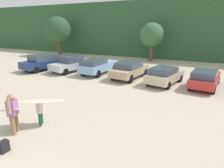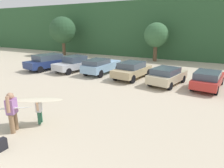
% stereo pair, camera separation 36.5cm
% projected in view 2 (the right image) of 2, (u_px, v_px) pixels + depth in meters
% --- Properties ---
extents(hillside_ridge, '(108.00, 12.00, 8.06)m').
position_uv_depth(hillside_ridge, '(190.00, 29.00, 31.39)').
color(hillside_ridge, '#2D5633').
rests_on(hillside_ridge, ground_plane).
extents(tree_far_right, '(4.13, 4.13, 5.97)m').
position_uv_depth(tree_far_right, '(63.00, 30.00, 31.78)').
color(tree_far_right, brown).
rests_on(tree_far_right, ground_plane).
extents(tree_left, '(3.14, 3.14, 4.98)m').
position_uv_depth(tree_left, '(156.00, 35.00, 26.01)').
color(tree_left, brown).
rests_on(tree_left, ground_plane).
extents(parked_car_navy, '(2.77, 5.05, 1.61)m').
position_uv_depth(parked_car_navy, '(48.00, 61.00, 21.66)').
color(parked_car_navy, navy).
rests_on(parked_car_navy, ground_plane).
extents(parked_car_silver, '(2.64, 4.42, 1.58)m').
position_uv_depth(parked_car_silver, '(74.00, 64.00, 20.67)').
color(parked_car_silver, silver).
rests_on(parked_car_silver, ground_plane).
extents(parked_car_sky_blue, '(1.97, 4.60, 1.50)m').
position_uv_depth(parked_car_sky_blue, '(101.00, 66.00, 19.57)').
color(parked_car_sky_blue, '#84ADD1').
rests_on(parked_car_sky_blue, ground_plane).
extents(parked_car_tan, '(2.32, 4.48, 1.49)m').
position_uv_depth(parked_car_tan, '(132.00, 70.00, 17.84)').
color(parked_car_tan, tan).
rests_on(parked_car_tan, ground_plane).
extents(parked_car_champagne, '(2.49, 4.23, 1.39)m').
position_uv_depth(parked_car_champagne, '(167.00, 76.00, 15.95)').
color(parked_car_champagne, beige).
rests_on(parked_car_champagne, ground_plane).
extents(parked_car_red, '(2.15, 4.66, 1.36)m').
position_uv_depth(parked_car_red, '(208.00, 79.00, 15.01)').
color(parked_car_red, '#B72D28').
rests_on(parked_car_red, ground_plane).
extents(person_adult, '(0.50, 0.74, 1.80)m').
position_uv_depth(person_adult, '(12.00, 110.00, 8.69)').
color(person_adult, '#8C6B4C').
rests_on(person_adult, ground_plane).
extents(person_child, '(0.37, 0.54, 1.26)m').
position_uv_depth(person_child, '(39.00, 109.00, 9.53)').
color(person_child, '#26593F').
rests_on(person_child, ground_plane).
extents(person_companion, '(0.44, 0.69, 1.54)m').
position_uv_depth(person_companion, '(12.00, 111.00, 8.91)').
color(person_companion, '#26593F').
rests_on(person_companion, ground_plane).
extents(surfboard_white, '(1.63, 1.46, 0.24)m').
position_uv_depth(surfboard_white, '(12.00, 108.00, 8.71)').
color(surfboard_white, white).
extents(surfboard_cream, '(2.30, 1.74, 0.07)m').
position_uv_depth(surfboard_cream, '(37.00, 100.00, 9.27)').
color(surfboard_cream, beige).
extents(backpack_dropped, '(0.24, 0.34, 0.45)m').
position_uv_depth(backpack_dropped, '(2.00, 144.00, 7.55)').
color(backpack_dropped, black).
rests_on(backpack_dropped, ground_plane).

